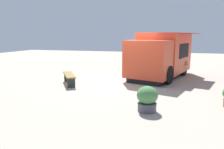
% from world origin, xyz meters
% --- Properties ---
extents(ground_plane, '(40.00, 40.00, 0.00)m').
position_xyz_m(ground_plane, '(0.00, 0.00, 0.00)').
color(ground_plane, '#AD9D8C').
extents(food_truck, '(3.75, 5.08, 2.40)m').
position_xyz_m(food_truck, '(1.47, 1.86, 1.16)').
color(food_truck, '#D74426').
rests_on(food_truck, ground_plane).
extents(planter_flowering_far, '(0.63, 0.63, 0.77)m').
position_xyz_m(planter_flowering_far, '(1.41, -3.86, 0.40)').
color(planter_flowering_far, '#4B4857').
rests_on(planter_flowering_far, ground_plane).
extents(plaza_bench, '(1.29, 1.65, 0.48)m').
position_xyz_m(plaza_bench, '(-2.51, -1.19, 0.37)').
color(plaza_bench, olive).
rests_on(plaza_bench, ground_plane).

